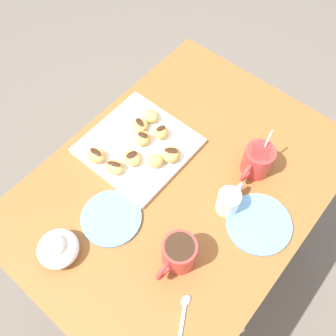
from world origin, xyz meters
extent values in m
plane|color=#665B51|center=(0.00, 0.00, 0.00)|extent=(8.00, 8.00, 0.00)
cube|color=#935628|center=(0.00, 0.00, 0.72)|extent=(0.93, 0.69, 0.04)
cube|color=#935628|center=(-0.41, -0.28, 0.35)|extent=(0.07, 0.07, 0.71)
cube|color=#935628|center=(0.41, -0.28, 0.35)|extent=(0.07, 0.07, 0.71)
cube|color=#935628|center=(-0.41, 0.28, 0.35)|extent=(0.07, 0.07, 0.71)
cube|color=silver|center=(-0.01, -0.17, 0.75)|extent=(0.28, 0.28, 0.02)
cylinder|color=red|center=(-0.17, 0.13, 0.79)|extent=(0.08, 0.08, 0.09)
torus|color=red|center=(-0.12, 0.13, 0.79)|extent=(0.06, 0.01, 0.06)
cylinder|color=#331E11|center=(-0.17, 0.13, 0.83)|extent=(0.07, 0.07, 0.01)
cylinder|color=silver|center=(-0.19, 0.13, 0.82)|extent=(0.05, 0.01, 0.12)
cylinder|color=red|center=(0.17, 0.13, 0.79)|extent=(0.08, 0.08, 0.10)
torus|color=red|center=(0.22, 0.13, 0.80)|extent=(0.06, 0.01, 0.06)
cylinder|color=#331E11|center=(0.17, 0.13, 0.83)|extent=(0.07, 0.07, 0.01)
cylinder|color=silver|center=(-0.02, 0.14, 0.78)|extent=(0.06, 0.06, 0.07)
cone|color=silver|center=(0.01, 0.14, 0.80)|extent=(0.02, 0.02, 0.02)
torus|color=silver|center=(-0.06, 0.14, 0.78)|extent=(0.05, 0.01, 0.05)
cylinder|color=white|center=(-0.02, 0.14, 0.81)|extent=(0.05, 0.05, 0.01)
ellipsoid|color=silver|center=(0.35, -0.11, 0.77)|extent=(0.10, 0.10, 0.06)
sphere|color=silver|center=(0.35, -0.11, 0.79)|extent=(0.06, 0.06, 0.06)
ellipsoid|color=green|center=(0.36, -0.11, 0.81)|extent=(0.03, 0.03, 0.01)
cylinder|color=#66A8DB|center=(0.20, -0.07, 0.75)|extent=(0.16, 0.16, 0.01)
cylinder|color=#66A8DB|center=(-0.04, 0.23, 0.75)|extent=(0.17, 0.17, 0.01)
cube|color=silver|center=(0.30, 0.24, 0.74)|extent=(0.13, 0.08, 0.00)
ellipsoid|color=silver|center=(0.24, 0.21, 0.75)|extent=(0.03, 0.02, 0.01)
ellipsoid|color=#DBA351|center=(0.04, -0.14, 0.77)|extent=(0.05, 0.06, 0.03)
ellipsoid|color=#381E11|center=(0.04, -0.14, 0.79)|extent=(0.04, 0.03, 0.00)
ellipsoid|color=#DBA351|center=(0.09, -0.16, 0.77)|extent=(0.05, 0.06, 0.03)
ellipsoid|color=#381E11|center=(0.09, -0.16, 0.79)|extent=(0.03, 0.04, 0.00)
ellipsoid|color=#DBA351|center=(-0.03, -0.16, 0.77)|extent=(0.05, 0.04, 0.03)
ellipsoid|color=#381E11|center=(-0.03, -0.16, 0.79)|extent=(0.03, 0.03, 0.00)
ellipsoid|color=#DBA351|center=(0.01, -0.09, 0.77)|extent=(0.06, 0.06, 0.03)
ellipsoid|color=#DBA351|center=(0.10, -0.22, 0.78)|extent=(0.06, 0.07, 0.03)
ellipsoid|color=#381E11|center=(0.10, -0.22, 0.79)|extent=(0.02, 0.04, 0.00)
ellipsoid|color=#DBA351|center=(-0.04, -0.07, 0.78)|extent=(0.07, 0.07, 0.04)
ellipsoid|color=#381E11|center=(-0.04, -0.07, 0.80)|extent=(0.04, 0.04, 0.00)
ellipsoid|color=#DBA351|center=(-0.06, -0.20, 0.77)|extent=(0.05, 0.05, 0.03)
ellipsoid|color=#381E11|center=(-0.06, -0.20, 0.79)|extent=(0.03, 0.04, 0.00)
ellipsoid|color=#DBA351|center=(-0.10, -0.20, 0.77)|extent=(0.06, 0.06, 0.03)
ellipsoid|color=#DBA351|center=(-0.08, -0.14, 0.78)|extent=(0.05, 0.05, 0.04)
ellipsoid|color=#381E11|center=(-0.08, -0.14, 0.80)|extent=(0.03, 0.02, 0.00)
camera|label=1|loc=(0.39, 0.28, 1.65)|focal=39.75mm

